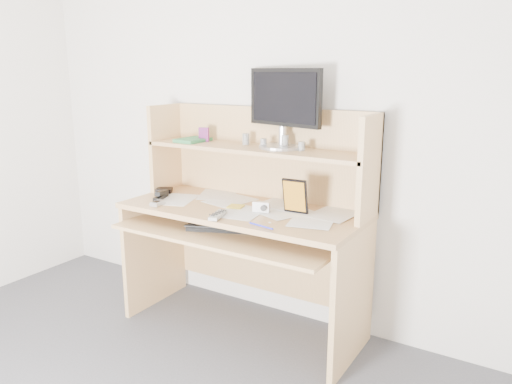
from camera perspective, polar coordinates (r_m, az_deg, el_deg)
The scene contains 19 objects.
back_wall at distance 3.02m, azimuth 1.68°, elevation 8.75°, with size 3.60×0.04×2.50m, color silver.
desk at distance 2.92m, azimuth -0.74°, elevation -2.53°, with size 1.40×0.70×1.30m.
paper_clutter at distance 2.84m, azimuth -1.62°, elevation -1.78°, with size 1.32×0.54×0.01m, color white.
keyboard at distance 2.79m, azimuth -3.14°, elevation -3.94°, with size 0.48×0.32×0.03m.
tv_remote at distance 2.66m, azimuth -4.38°, elevation -2.63°, with size 0.05×0.17×0.02m, color #A3A49F.
flip_phone at distance 2.94m, azimuth -11.18°, elevation -1.18°, with size 0.05×0.09×0.02m, color #B3B3B5.
stapler at distance 3.08m, azimuth -10.85°, elevation -0.28°, with size 0.04×0.14×0.04m, color black.
wallet at distance 3.24m, azimuth -10.46°, elevation 0.21°, with size 0.10×0.08×0.02m, color black.
sticky_note_pad at distance 2.85m, azimuth -2.34°, elevation -1.69°, with size 0.08×0.08×0.01m, color #FCF942.
digital_camera at distance 2.74m, azimuth 0.61°, elevation -1.69°, with size 0.09×0.04×0.06m, color silver.
game_case at distance 2.70m, azimuth 4.50°, elevation -0.47°, with size 0.14×0.02×0.19m, color black.
blue_pen at distance 2.48m, azimuth 0.59°, elevation -3.90°, with size 0.01×0.01×0.15m, color #1A20C6.
card_box at distance 3.13m, azimuth -5.98°, elevation 6.55°, with size 0.06×0.02×0.09m, color maroon.
shelf_book at distance 3.14m, azimuth -7.23°, elevation 5.92°, with size 0.15×0.21×0.02m, color #348259.
chip_stack_a at distance 2.88m, azimuth 0.86°, elevation 5.63°, with size 0.04×0.04×0.05m, color black.
chip_stack_b at distance 2.98m, azimuth -1.16°, elevation 6.06°, with size 0.04×0.04×0.07m, color white.
chip_stack_c at distance 2.77m, azimuth 5.25°, elevation 5.23°, with size 0.04×0.04×0.05m, color black.
chip_stack_d at distance 2.85m, azimuth 3.32°, elevation 5.77°, with size 0.04×0.04×0.07m, color white.
monitor at distance 2.85m, azimuth 3.22°, elevation 9.80°, with size 0.51×0.26×0.44m.
Camera 1 is at (1.50, -0.81, 1.52)m, focal length 35.00 mm.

